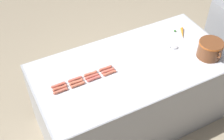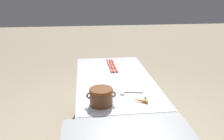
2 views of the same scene
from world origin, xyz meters
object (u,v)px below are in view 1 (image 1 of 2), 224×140
at_px(hot_dog_3, 105,68).
at_px(hot_dog_11, 110,73).
at_px(hot_dog_0, 58,85).
at_px(hot_dog_2, 90,74).
at_px(hot_dog_6, 92,76).
at_px(hot_dog_1, 75,79).
at_px(hot_dog_5, 76,82).
at_px(hot_dog_8, 61,91).
at_px(serving_spoon, 172,45).
at_px(hot_dog_9, 78,85).
at_px(hot_dog_7, 108,71).
at_px(bean_pot, 210,48).
at_px(hot_dog_4, 60,88).
at_px(carrot, 182,33).
at_px(hot_dog_10, 94,79).

relative_size(hot_dog_3, hot_dog_11, 1.00).
height_order(hot_dog_0, hot_dog_2, same).
height_order(hot_dog_2, hot_dog_6, same).
bearing_deg(hot_dog_1, hot_dog_5, -5.29).
relative_size(hot_dog_3, hot_dog_8, 1.00).
height_order(hot_dog_0, serving_spoon, hot_dog_0).
distance_m(hot_dog_0, hot_dog_6, 0.31).
xyz_separation_m(hot_dog_9, serving_spoon, (-0.08, 1.08, -0.01)).
distance_m(hot_dog_5, hot_dog_7, 0.32).
bearing_deg(bean_pot, hot_dog_0, -101.32).
relative_size(hot_dog_0, hot_dog_3, 1.00).
height_order(hot_dog_4, hot_dog_6, same).
bearing_deg(hot_dog_3, hot_dog_1, -89.61).
xyz_separation_m(hot_dog_0, hot_dog_4, (0.04, 0.00, 0.00)).
xyz_separation_m(hot_dog_0, hot_dog_6, (0.04, 0.31, 0.00)).
xyz_separation_m(hot_dog_0, hot_dog_2, (-0.00, 0.31, 0.00)).
distance_m(hot_dog_3, carrot, 0.98).
bearing_deg(hot_dog_8, hot_dog_9, 89.69).
height_order(hot_dog_1, hot_dog_11, same).
height_order(hot_dog_3, hot_dog_10, same).
bearing_deg(hot_dog_3, hot_dog_11, 5.97).
xyz_separation_m(hot_dog_4, serving_spoon, (-0.04, 1.23, -0.01)).
distance_m(hot_dog_7, hot_dog_8, 0.48).
bearing_deg(serving_spoon, hot_dog_5, -87.87).
relative_size(hot_dog_3, hot_dog_10, 1.00).
bearing_deg(hot_dog_9, hot_dog_4, -103.69).
bearing_deg(hot_dog_9, hot_dog_6, 104.35).
bearing_deg(hot_dog_6, hot_dog_0, -96.89).
xyz_separation_m(hot_dog_6, hot_dog_8, (0.04, -0.32, 0.00)).
height_order(hot_dog_4, bean_pot, bean_pot).
height_order(hot_dog_1, hot_dog_4, same).
bearing_deg(hot_dog_1, serving_spoon, 90.14).
bearing_deg(bean_pot, hot_dog_1, -102.65).
bearing_deg(hot_dog_0, hot_dog_7, 85.35).
distance_m(hot_dog_5, hot_dog_8, 0.17).
bearing_deg(hot_dog_2, carrot, 95.77).
height_order(hot_dog_11, bean_pot, bean_pot).
bearing_deg(hot_dog_11, serving_spoon, 95.68).
bearing_deg(hot_dog_5, hot_dog_9, -0.06).
distance_m(hot_dog_5, bean_pot, 1.33).
bearing_deg(hot_dog_9, serving_spoon, 94.22).
height_order(hot_dog_6, hot_dog_11, same).
xyz_separation_m(hot_dog_4, hot_dog_8, (0.04, -0.01, 0.00)).
xyz_separation_m(hot_dog_4, hot_dog_9, (0.04, 0.16, 0.00)).
relative_size(hot_dog_1, serving_spoon, 0.52).
bearing_deg(hot_dog_2, hot_dog_7, 76.49).
bearing_deg(hot_dog_4, hot_dog_9, 76.31).
height_order(bean_pot, serving_spoon, bean_pot).
bearing_deg(hot_dog_3, serving_spoon, 90.04).
bearing_deg(hot_dog_11, hot_dog_1, -102.94).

